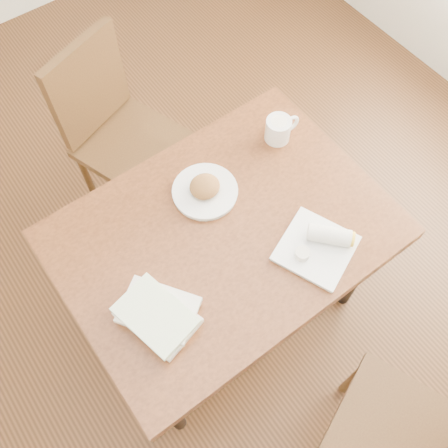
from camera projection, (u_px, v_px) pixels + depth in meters
ground at (224, 303)px, 2.44m from camera, size 4.00×5.00×0.01m
room_walls at (224, 26)px, 1.00m from camera, size 4.02×5.02×2.80m
table at (224, 241)px, 1.85m from camera, size 1.16×0.85×0.75m
chair_far at (115, 126)px, 2.26m from camera, size 0.53×0.53×0.95m
plate_scone at (205, 190)px, 1.83m from camera, size 0.24×0.24×0.08m
coffee_mug at (279, 129)px, 1.93m from camera, size 0.15×0.10×0.10m
plate_burrito at (320, 244)px, 1.72m from camera, size 0.31×0.31×0.08m
book_stack at (157, 314)px, 1.59m from camera, size 0.27×0.30×0.07m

